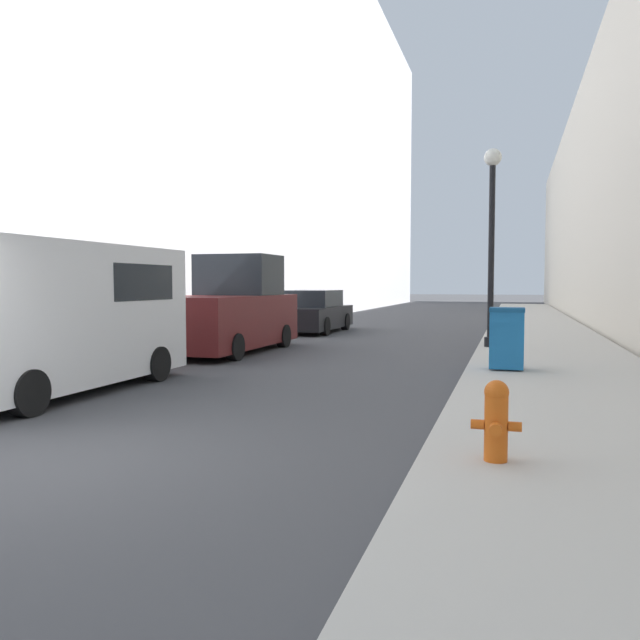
# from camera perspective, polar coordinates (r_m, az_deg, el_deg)

# --- Properties ---
(ground_plane) EXTENTS (200.00, 200.00, 0.00)m
(ground_plane) POSITION_cam_1_polar(r_m,az_deg,el_deg) (6.99, -26.08, -11.80)
(ground_plane) COLOR #424244
(sidewalk_right) EXTENTS (3.56, 60.00, 0.15)m
(sidewalk_right) POSITION_cam_1_polar(r_m,az_deg,el_deg) (22.98, 19.45, -1.11)
(sidewalk_right) COLOR #B7B2A8
(sidewalk_right) RESTS_ON ground
(building_left_glass) EXTENTS (12.00, 60.00, 21.99)m
(building_left_glass) POSITION_cam_1_polar(r_m,az_deg,el_deg) (35.78, -9.73, 18.21)
(building_left_glass) COLOR #BCBCC1
(building_left_glass) RESTS_ON ground
(fire_hydrant) EXTENTS (0.45, 0.34, 0.75)m
(fire_hydrant) POSITION_cam_1_polar(r_m,az_deg,el_deg) (6.02, 15.81, -8.67)
(fire_hydrant) COLOR #D15614
(fire_hydrant) RESTS_ON sidewalk_right
(trash_bin) EXTENTS (0.64, 0.61, 1.18)m
(trash_bin) POSITION_cam_1_polar(r_m,az_deg,el_deg) (12.35, 16.70, -1.57)
(trash_bin) COLOR #19609E
(trash_bin) RESTS_ON sidewalk_right
(lamppost) EXTENTS (0.44, 0.44, 5.07)m
(lamppost) POSITION_cam_1_polar(r_m,az_deg,el_deg) (16.75, 15.43, 8.38)
(lamppost) COLOR black
(lamppost) RESTS_ON sidewalk_right
(white_van) EXTENTS (2.10, 5.11, 2.43)m
(white_van) POSITION_cam_1_polar(r_m,az_deg,el_deg) (11.05, -23.00, 0.73)
(white_van) COLOR white
(white_van) RESTS_ON ground
(pickup_truck) EXTENTS (2.27, 5.17, 2.56)m
(pickup_truck) POSITION_cam_1_polar(r_m,az_deg,el_deg) (16.52, -8.42, 0.75)
(pickup_truck) COLOR #561919
(pickup_truck) RESTS_ON ground
(parked_sedan_near) EXTENTS (1.94, 4.60, 1.54)m
(parked_sedan_near) POSITION_cam_1_polar(r_m,az_deg,el_deg) (22.98, -0.61, 0.67)
(parked_sedan_near) COLOR black
(parked_sedan_near) RESTS_ON ground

